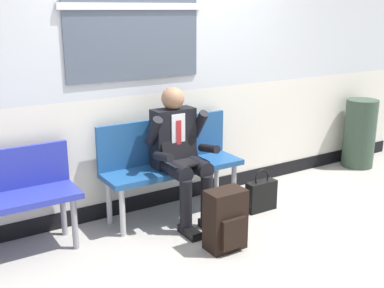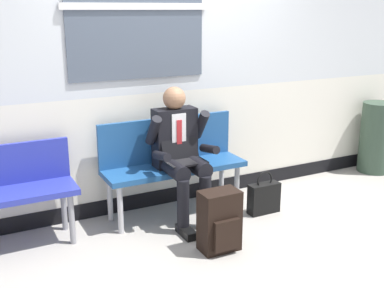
# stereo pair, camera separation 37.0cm
# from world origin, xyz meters

# --- Properties ---
(ground_plane) EXTENTS (18.00, 18.00, 0.00)m
(ground_plane) POSITION_xyz_m (0.00, 0.00, 0.00)
(ground_plane) COLOR #9E9991
(station_wall) EXTENTS (6.77, 0.16, 2.70)m
(station_wall) POSITION_xyz_m (-0.01, 0.67, 1.35)
(station_wall) COLOR silver
(station_wall) RESTS_ON ground
(bench_with_person) EXTENTS (1.37, 0.42, 0.93)m
(bench_with_person) POSITION_xyz_m (-0.16, 0.39, 0.55)
(bench_with_person) COLOR navy
(bench_with_person) RESTS_ON ground
(person_seated) EXTENTS (0.57, 0.70, 1.25)m
(person_seated) POSITION_xyz_m (-0.16, 0.19, 0.67)
(person_seated) COLOR black
(person_seated) RESTS_ON ground
(backpack) EXTENTS (0.32, 0.24, 0.52)m
(backpack) POSITION_xyz_m (-0.14, -0.49, 0.25)
(backpack) COLOR black
(backpack) RESTS_ON ground
(handbag) EXTENTS (0.32, 0.12, 0.43)m
(handbag) POSITION_xyz_m (0.62, -0.05, 0.16)
(handbag) COLOR black
(handbag) RESTS_ON ground
(trash_bin) EXTENTS (0.39, 0.39, 0.85)m
(trash_bin) POSITION_xyz_m (2.56, 0.37, 0.43)
(trash_bin) COLOR #334738
(trash_bin) RESTS_ON ground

